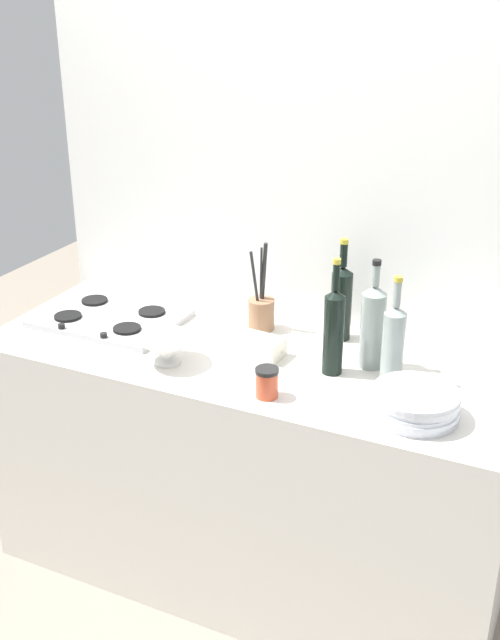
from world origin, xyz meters
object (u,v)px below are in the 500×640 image
at_px(wine_bottle_mid_right, 393,342).
at_px(butter_dish, 261,347).
at_px(mixing_bowl, 167,349).
at_px(condiment_jar_front, 267,382).
at_px(plate_stack, 415,404).
at_px(stovetop_hob, 110,318).
at_px(wine_bottle_leftmost, 341,301).
at_px(wine_bottle_mid_left, 373,325).
at_px(wine_bottle_rightmost, 334,330).
at_px(utensil_crock, 261,310).

xyz_separation_m(wine_bottle_mid_right, butter_dish, (-0.44, -0.01, -0.10)).
xyz_separation_m(mixing_bowl, condiment_jar_front, (0.38, -0.07, -0.00)).
height_order(plate_stack, condiment_jar_front, condiment_jar_front).
bearing_deg(stovetop_hob, wine_bottle_leftmost, 15.27).
xyz_separation_m(stovetop_hob, mixing_bowl, (0.36, -0.20, 0.04)).
bearing_deg(wine_bottle_mid_left, plate_stack, -50.31).
bearing_deg(wine_bottle_rightmost, plate_stack, -27.27).
height_order(plate_stack, wine_bottle_leftmost, wine_bottle_leftmost).
xyz_separation_m(wine_bottle_leftmost, mixing_bowl, (-0.45, -0.42, -0.09)).
height_order(stovetop_hob, wine_bottle_mid_left, wine_bottle_mid_left).
bearing_deg(wine_bottle_mid_left, wine_bottle_leftmost, 134.77).
bearing_deg(stovetop_hob, wine_bottle_mid_right, -0.63).
bearing_deg(condiment_jar_front, utensil_crock, 116.29).
relative_size(wine_bottle_mid_left, wine_bottle_rightmost, 0.95).
distance_m(wine_bottle_leftmost, utensil_crock, 0.29).
bearing_deg(mixing_bowl, wine_bottle_mid_right, 15.04).
height_order(wine_bottle_leftmost, wine_bottle_mid_left, wine_bottle_mid_left).
xyz_separation_m(wine_bottle_mid_right, mixing_bowl, (-0.69, -0.19, -0.08)).
relative_size(plate_stack, wine_bottle_mid_right, 0.74).
relative_size(wine_bottle_leftmost, wine_bottle_mid_right, 1.04).
distance_m(plate_stack, wine_bottle_mid_right, 0.23).
bearing_deg(wine_bottle_leftmost, wine_bottle_mid_right, -43.23).
relative_size(wine_bottle_leftmost, wine_bottle_rightmost, 0.95).
bearing_deg(wine_bottle_mid_left, stovetop_hob, -176.43).
xyz_separation_m(stovetop_hob, wine_bottle_rightmost, (0.86, -0.03, 0.13)).
distance_m(wine_bottle_leftmost, wine_bottle_mid_right, 0.34).
bearing_deg(stovetop_hob, utensil_crock, 18.67).
distance_m(wine_bottle_mid_right, butter_dish, 0.45).
xyz_separation_m(butter_dish, condiment_jar_front, (0.13, -0.24, 0.02)).
bearing_deg(butter_dish, plate_stack, -16.58).
xyz_separation_m(mixing_bowl, butter_dish, (0.25, 0.17, -0.02)).
bearing_deg(wine_bottle_mid_left, utensil_crock, 165.08).
distance_m(wine_bottle_mid_right, mixing_bowl, 0.72).
xyz_separation_m(wine_bottle_mid_right, condiment_jar_front, (-0.31, -0.25, -0.09)).
distance_m(plate_stack, wine_bottle_leftmost, 0.56).
distance_m(wine_bottle_mid_left, condiment_jar_front, 0.40).
bearing_deg(plate_stack, stovetop_hob, 170.74).
relative_size(wine_bottle_rightmost, mixing_bowl, 1.98).
height_order(wine_bottle_leftmost, condiment_jar_front, wine_bottle_leftmost).
height_order(plate_stack, wine_bottle_rightmost, wine_bottle_rightmost).
bearing_deg(utensil_crock, butter_dish, -66.17).
relative_size(plate_stack, mixing_bowl, 1.33).
relative_size(wine_bottle_leftmost, wine_bottle_mid_left, 1.00).
bearing_deg(wine_bottle_rightmost, wine_bottle_mid_left, 44.00).
distance_m(plate_stack, mixing_bowl, 0.81).
relative_size(stovetop_hob, wine_bottle_rightmost, 1.33).
bearing_deg(wine_bottle_rightmost, condiment_jar_front, -118.30).
distance_m(wine_bottle_rightmost, mixing_bowl, 0.54).
height_order(wine_bottle_mid_left, wine_bottle_mid_right, wine_bottle_mid_left).
relative_size(wine_bottle_mid_right, condiment_jar_front, 3.72).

